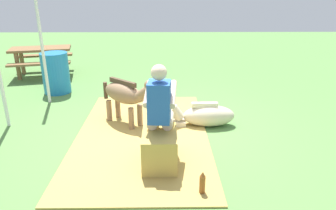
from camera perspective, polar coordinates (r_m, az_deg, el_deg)
The scene contains 10 objects.
ground_plane at distance 5.21m, azimuth -2.39°, elevation -4.90°, with size 24.00×24.00×0.00m, color #568442.
hay_patch at distance 5.10m, azimuth -4.67°, elevation -5.39°, with size 3.58×2.07×0.02m, color tan.
hay_bale at distance 4.18m, azimuth -1.52°, elevation -8.00°, with size 0.66×0.45×0.49m, color tan.
person_seated at distance 4.11m, azimuth -1.43°, elevation -0.58°, with size 0.68×0.45×1.37m.
pony_standing at distance 5.29m, azimuth -7.47°, elevation 1.90°, with size 1.01×1.11×0.92m.
pony_lying at distance 5.40m, azimuth 6.37°, elevation -1.87°, with size 0.42×1.34×0.42m.
soda_bottle at distance 3.72m, azimuth 6.24°, elevation -13.93°, with size 0.07×0.07×0.30m.
water_barrel at distance 7.44m, azimuth -19.66°, elevation 5.49°, with size 0.58×0.58×0.90m, color #1E72B2.
tent_pole_right at distance 6.68m, azimuth -21.99°, elevation 10.89°, with size 0.06×0.06×2.56m, color silver.
picnic_bench at distance 9.00m, azimuth -21.99°, elevation 8.52°, with size 1.60×1.75×0.75m.
Camera 1 is at (-4.70, -0.15, 2.25)m, focal length 33.65 mm.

